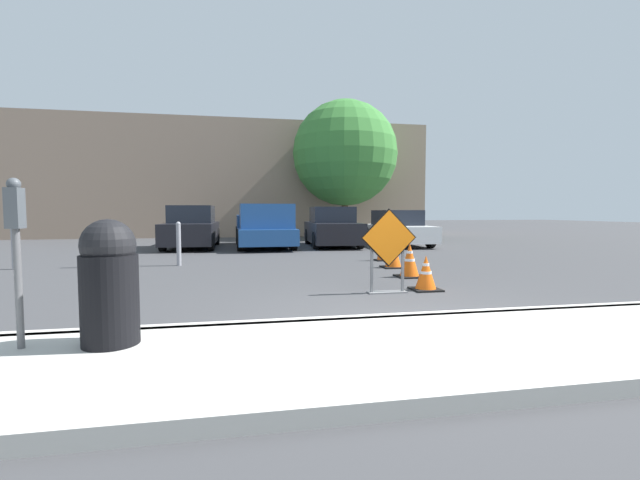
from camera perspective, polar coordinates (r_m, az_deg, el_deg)
ground_plane at (r=14.84m, az=-3.44°, el=-1.39°), size 96.00×96.00×0.00m
sidewalk_strip at (r=4.26m, az=17.05°, el=-13.74°), size 31.06×2.14×0.14m
curb_lip at (r=5.19m, az=11.40°, el=-10.45°), size 31.06×0.20×0.14m
road_closed_sign at (r=7.07m, az=9.11°, el=-0.87°), size 0.95×0.20×1.39m
traffic_cone_nearest at (r=7.54m, az=13.93°, el=-4.34°), size 0.47×0.47×0.60m
traffic_cone_second at (r=8.97m, az=11.85°, el=-2.71°), size 0.52×0.52×0.70m
traffic_cone_third at (r=10.39m, az=9.73°, el=-1.78°), size 0.52×0.52×0.70m
traffic_cone_fourth at (r=11.82m, az=8.30°, el=-0.85°), size 0.38×0.38×0.80m
parked_car_nearest at (r=16.55m, az=-16.72°, el=1.49°), size 1.88×4.24×1.57m
pickup_truck at (r=16.01m, az=-7.42°, el=1.55°), size 2.10×5.04×1.60m
parked_car_second at (r=16.63m, az=1.64°, el=1.58°), size 2.00×4.15×1.53m
parked_car_third at (r=17.32m, az=10.27°, el=1.46°), size 1.95×4.31×1.40m
trash_bin at (r=4.30m, az=-26.28°, el=-4.95°), size 0.50×0.50×1.14m
bollard_nearest at (r=11.16m, az=-18.33°, el=-0.33°), size 0.12×0.12×1.10m
bollard_second at (r=11.55m, az=-27.37°, el=-0.79°), size 0.12×0.12×0.95m
bollard_third at (r=12.19m, az=-35.66°, el=-0.68°), size 0.12×0.12×1.02m
parking_meter at (r=4.54m, az=-35.47°, el=0.71°), size 0.11×0.15×1.49m
building_facade_backdrop at (r=25.30m, az=-12.21°, el=7.70°), size 21.97×5.00×6.20m
street_tree_behind_lot at (r=22.02m, az=3.35°, el=11.44°), size 5.28×5.28×6.92m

